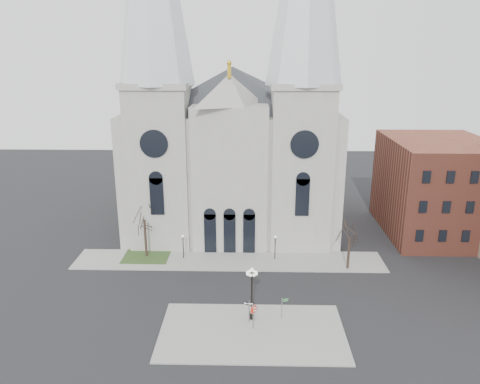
{
  "coord_description": "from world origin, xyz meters",
  "views": [
    {
      "loc": [
        2.72,
        -44.53,
        26.54
      ],
      "look_at": [
        1.51,
        8.0,
        10.35
      ],
      "focal_mm": 35.0,
      "sensor_mm": 36.0,
      "label": 1
    }
  ],
  "objects_px": {
    "one_way_sign": "(249,308)",
    "street_name_sign": "(283,306)",
    "stop_sign": "(253,312)",
    "globe_lamp": "(252,287)"
  },
  "relations": [
    {
      "from": "globe_lamp",
      "to": "one_way_sign",
      "type": "height_order",
      "value": "globe_lamp"
    },
    {
      "from": "stop_sign",
      "to": "globe_lamp",
      "type": "distance_m",
      "value": 2.47
    },
    {
      "from": "globe_lamp",
      "to": "street_name_sign",
      "type": "xyz_separation_m",
      "value": [
        3.16,
        0.21,
        -2.23
      ]
    },
    {
      "from": "stop_sign",
      "to": "globe_lamp",
      "type": "bearing_deg",
      "value": 70.57
    },
    {
      "from": "street_name_sign",
      "to": "one_way_sign",
      "type": "bearing_deg",
      "value": 174.32
    },
    {
      "from": "stop_sign",
      "to": "one_way_sign",
      "type": "bearing_deg",
      "value": 84.01
    },
    {
      "from": "globe_lamp",
      "to": "one_way_sign",
      "type": "bearing_deg",
      "value": -113.53
    },
    {
      "from": "one_way_sign",
      "to": "street_name_sign",
      "type": "relative_size",
      "value": 1.04
    },
    {
      "from": "one_way_sign",
      "to": "street_name_sign",
      "type": "bearing_deg",
      "value": 18.83
    },
    {
      "from": "stop_sign",
      "to": "street_name_sign",
      "type": "bearing_deg",
      "value": 9.71
    }
  ]
}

